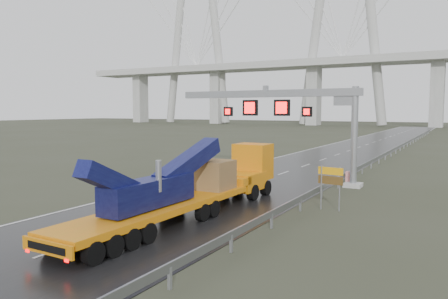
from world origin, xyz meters
The scene contains 7 objects.
ground centered at (0.00, 0.00, 0.00)m, with size 400.00×400.00×0.00m, color #333626.
road centered at (0.00, 40.00, 0.01)m, with size 11.00×200.00×0.02m, color black.
guardrail centered at (6.10, 30.00, 0.70)m, with size 0.20×140.00×1.40m, color gray, non-canonical shape.
sign_gantry centered at (2.10, 17.99, 5.61)m, with size 14.90×1.20×7.42m.
heavy_haul_truck centered at (1.50, 6.29, 1.55)m, with size 2.76×17.09×4.00m.
exit_sign_pair centered at (7.46, 10.00, 1.71)m, with size 1.42×0.23×2.44m.
striped_barrier centered at (6.56, 18.53, 0.52)m, with size 0.62×0.33×1.05m, color red.
Camera 1 is at (13.94, -13.57, 5.54)m, focal length 35.00 mm.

